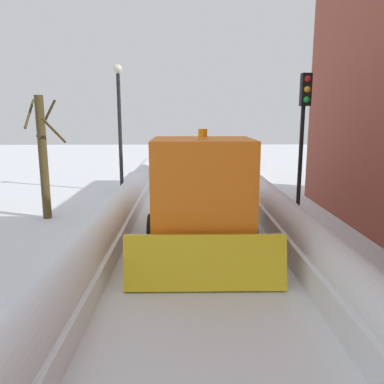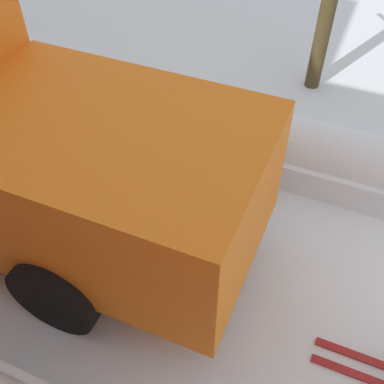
# 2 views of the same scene
# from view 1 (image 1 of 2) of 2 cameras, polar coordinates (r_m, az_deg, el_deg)

# --- Properties ---
(ground_plane) EXTENTS (80.00, 80.00, 0.00)m
(ground_plane) POSITION_cam_1_polar(r_m,az_deg,el_deg) (6.78, 2.38, -18.75)
(ground_plane) COLOR white
(snowbank_left) EXTENTS (1.10, 36.00, 1.02)m
(snowbank_left) POSITION_cam_1_polar(r_m,az_deg,el_deg) (7.18, 23.78, -14.05)
(snowbank_left) COLOR white
(snowbank_left) RESTS_ON ground
(snowbank_right) EXTENTS (1.10, 36.00, 0.91)m
(snowbank_right) POSITION_cam_1_polar(r_m,az_deg,el_deg) (6.95, -19.82, -15.25)
(snowbank_right) COLOR white
(snowbank_right) RESTS_ON ground
(plow_truck) EXTENTS (3.20, 5.98, 3.12)m
(plow_truck) POSITION_cam_1_polar(r_m,az_deg,el_deg) (10.06, 1.22, 0.31)
(plow_truck) COLOR orange
(plow_truck) RESTS_ON ground
(skier) EXTENTS (0.62, 1.80, 1.81)m
(skier) POSITION_cam_1_polar(r_m,az_deg,el_deg) (15.20, 1.80, 2.24)
(skier) COLOR black
(skier) RESTS_ON ground
(traffic_light_pole) EXTENTS (0.28, 0.42, 4.57)m
(traffic_light_pole) POSITION_cam_1_polar(r_m,az_deg,el_deg) (11.65, 16.27, 9.87)
(traffic_light_pole) COLOR black
(traffic_light_pole) RESTS_ON ground
(street_lamp) EXTENTS (0.40, 0.40, 5.55)m
(street_lamp) POSITION_cam_1_polar(r_m,az_deg,el_deg) (17.44, -10.77, 11.41)
(street_lamp) COLOR black
(street_lamp) RESTS_ON ground
(bare_tree_near) EXTENTS (1.02, 1.37, 4.04)m
(bare_tree_near) POSITION_cam_1_polar(r_m,az_deg,el_deg) (13.50, -21.27, 5.09)
(bare_tree_near) COLOR #463A1E
(bare_tree_near) RESTS_ON ground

